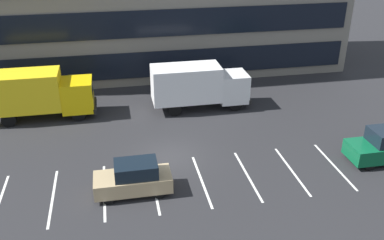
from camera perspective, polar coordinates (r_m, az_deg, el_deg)
ground_plane at (r=27.61m, az=-2.93°, el=-4.83°), size 120.00×120.00×0.00m
lot_markings at (r=24.99m, az=-1.86°, el=-8.44°), size 19.74×5.40×0.01m
box_truck_yellow_all at (r=33.76m, az=-19.95°, el=3.44°), size 7.90×2.62×3.66m
box_truck_white at (r=33.43m, az=0.83°, el=4.73°), size 7.65×2.53×3.55m
suv_tan at (r=23.96m, az=-7.77°, el=-7.72°), size 4.25×1.80×1.92m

